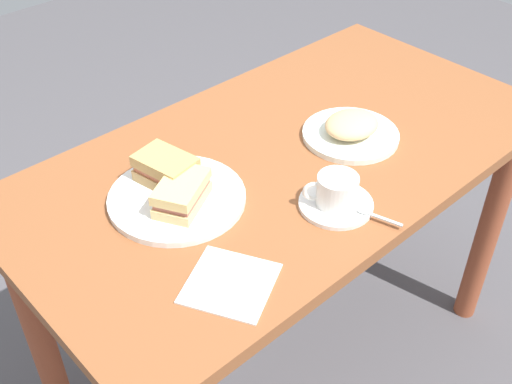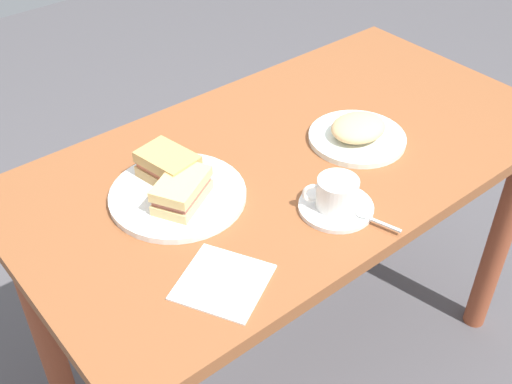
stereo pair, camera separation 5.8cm
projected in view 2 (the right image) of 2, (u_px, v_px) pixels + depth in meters
ground_plane at (284, 360)px, 1.94m from camera, size 6.00×6.00×0.00m
dining_table at (291, 198)px, 1.54m from camera, size 1.30×0.69×0.78m
sandwich_plate at (178, 195)px, 1.32m from camera, size 0.29×0.29×0.01m
sandwich_front at (182, 190)px, 1.28m from camera, size 0.15×0.13×0.06m
sandwich_back at (168, 166)px, 1.34m from camera, size 0.11×0.14×0.06m
coffee_saucer at (336, 207)px, 1.29m from camera, size 0.15×0.15×0.01m
coffee_cup at (337, 192)px, 1.27m from camera, size 0.10×0.09×0.06m
spoon at (371, 218)px, 1.26m from camera, size 0.04×0.10×0.01m
side_plate at (357, 138)px, 1.49m from camera, size 0.23×0.23×0.01m
side_food_pile at (358, 128)px, 1.47m from camera, size 0.14×0.11×0.04m
napkin at (223, 282)px, 1.14m from camera, size 0.20×0.20×0.00m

